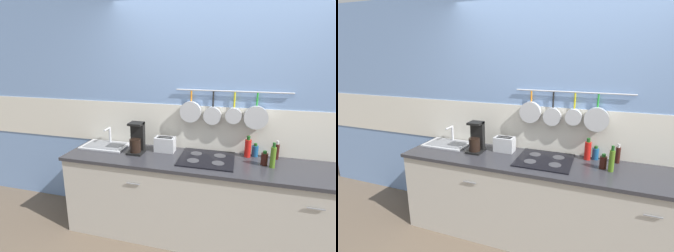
{
  "view_description": "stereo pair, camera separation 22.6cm",
  "coord_description": "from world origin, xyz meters",
  "views": [
    {
      "loc": [
        0.15,
        -2.48,
        1.93
      ],
      "look_at": [
        -0.54,
        0.0,
        1.24
      ],
      "focal_mm": 28.0,
      "sensor_mm": 36.0,
      "label": 1
    },
    {
      "loc": [
        0.37,
        -2.41,
        1.93
      ],
      "look_at": [
        -0.54,
        0.0,
        1.24
      ],
      "focal_mm": 28.0,
      "sensor_mm": 36.0,
      "label": 2
    }
  ],
  "objects": [
    {
      "name": "bottle_olive_oil",
      "position": [
        0.41,
        0.06,
        0.96
      ],
      "size": [
        0.07,
        0.07,
        0.14
      ],
      "color": "#33140F",
      "rests_on": "countertop"
    },
    {
      "name": "cabinet_base",
      "position": [
        0.0,
        -0.0,
        0.43
      ],
      "size": [
        3.25,
        0.62,
        0.86
      ],
      "color": "#B7B2A8",
      "rests_on": "ground_plane"
    },
    {
      "name": "bottle_hot_sauce",
      "position": [
        0.26,
        0.24,
        1.0
      ],
      "size": [
        0.07,
        0.07,
        0.23
      ],
      "color": "red",
      "rests_on": "countertop"
    },
    {
      "name": "bottle_dish_soap",
      "position": [
        0.34,
        0.27,
        0.96
      ],
      "size": [
        0.07,
        0.07,
        0.14
      ],
      "color": "navy",
      "rests_on": "countertop"
    },
    {
      "name": "cooktop",
      "position": [
        -0.14,
        0.05,
        0.9
      ],
      "size": [
        0.55,
        0.51,
        0.01
      ],
      "color": "black",
      "rests_on": "countertop"
    },
    {
      "name": "coffee_maker",
      "position": [
        -0.91,
        0.05,
        1.04
      ],
      "size": [
        0.16,
        0.19,
        0.34
      ],
      "color": "black",
      "rests_on": "countertop"
    },
    {
      "name": "bottle_vinegar",
      "position": [
        0.48,
        0.01,
        1.01
      ],
      "size": [
        0.05,
        0.05,
        0.25
      ],
      "color": "#4C721E",
      "rests_on": "countertop"
    },
    {
      "name": "toaster",
      "position": [
        -0.62,
        0.17,
        0.98
      ],
      "size": [
        0.24,
        0.14,
        0.16
      ],
      "color": "#B7BABF",
      "rests_on": "countertop"
    },
    {
      "name": "countertop",
      "position": [
        0.0,
        0.0,
        0.88
      ],
      "size": [
        3.29,
        0.64,
        0.03
      ],
      "color": "#2D2D33",
      "rests_on": "cabinet_base"
    },
    {
      "name": "ground_plane",
      "position": [
        0.0,
        0.0,
        0.0
      ],
      "size": [
        12.0,
        12.0,
        0.0
      ],
      "primitive_type": "plane",
      "color": "brown"
    },
    {
      "name": "sink_basin",
      "position": [
        -1.35,
        0.14,
        0.91
      ],
      "size": [
        0.52,
        0.34,
        0.2
      ],
      "color": "#B7BABF",
      "rests_on": "countertop"
    },
    {
      "name": "bottle_cooking_wine",
      "position": [
        0.54,
        0.25,
        0.98
      ],
      "size": [
        0.05,
        0.05,
        0.2
      ],
      "color": "#33140F",
      "rests_on": "countertop"
    },
    {
      "name": "wall_back",
      "position": [
        -0.0,
        0.36,
        1.27
      ],
      "size": [
        7.2,
        0.15,
        2.6
      ],
      "color": "#7293C6",
      "rests_on": "ground_plane"
    }
  ]
}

